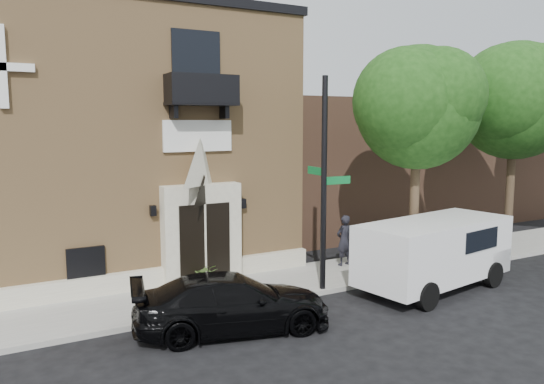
% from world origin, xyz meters
% --- Properties ---
extents(ground, '(120.00, 120.00, 0.00)m').
position_xyz_m(ground, '(0.00, 0.00, 0.00)').
color(ground, black).
rests_on(ground, ground).
extents(sidewalk, '(42.00, 3.00, 0.15)m').
position_xyz_m(sidewalk, '(1.00, 1.50, 0.07)').
color(sidewalk, gray).
rests_on(sidewalk, ground).
extents(church, '(12.20, 11.01, 9.30)m').
position_xyz_m(church, '(-2.99, 7.95, 4.63)').
color(church, tan).
rests_on(church, ground).
extents(neighbour_building, '(18.00, 8.00, 6.40)m').
position_xyz_m(neighbour_building, '(12.00, 9.00, 3.20)').
color(neighbour_building, brown).
rests_on(neighbour_building, ground).
extents(street_tree_left, '(4.97, 4.38, 7.77)m').
position_xyz_m(street_tree_left, '(6.03, 0.35, 5.87)').
color(street_tree_left, '#38281C').
rests_on(street_tree_left, sidewalk).
extents(street_tree_mid, '(5.21, 4.64, 8.25)m').
position_xyz_m(street_tree_mid, '(11.03, 0.35, 6.20)').
color(street_tree_mid, '#38281C').
rests_on(street_tree_mid, sidewalk).
extents(black_sedan, '(5.38, 3.10, 1.47)m').
position_xyz_m(black_sedan, '(-1.70, -1.20, 0.73)').
color(black_sedan, black).
rests_on(black_sedan, ground).
extents(cargo_van, '(5.78, 3.05, 2.24)m').
position_xyz_m(cargo_van, '(5.55, -1.16, 1.25)').
color(cargo_van, white).
rests_on(cargo_van, ground).
extents(street_sign, '(1.05, 1.05, 6.57)m').
position_xyz_m(street_sign, '(2.04, 0.22, 3.46)').
color(street_sign, black).
rests_on(street_sign, sidewalk).
extents(fire_hydrant, '(0.51, 0.40, 0.89)m').
position_xyz_m(fire_hydrant, '(5.93, 0.30, 0.59)').
color(fire_hydrant, red).
rests_on(fire_hydrant, sidewalk).
extents(dumpster, '(1.88, 1.48, 1.08)m').
position_xyz_m(dumpster, '(6.57, 0.68, 0.70)').
color(dumpster, '#103B1C').
rests_on(dumpster, sidewalk).
extents(planter, '(0.90, 0.84, 0.80)m').
position_xyz_m(planter, '(-1.17, 1.95, 0.55)').
color(planter, '#537233').
rests_on(planter, sidewalk).
extents(pedestrian_near, '(0.72, 0.52, 1.85)m').
position_xyz_m(pedestrian_near, '(4.25, 2.11, 1.07)').
color(pedestrian_near, black).
rests_on(pedestrian_near, sidewalk).
extents(pedestrian_far, '(0.65, 0.80, 1.53)m').
position_xyz_m(pedestrian_far, '(10.60, 1.12, 0.91)').
color(pedestrian_far, '#332820').
rests_on(pedestrian_far, sidewalk).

